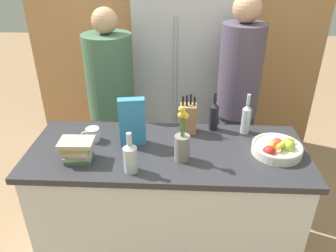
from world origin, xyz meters
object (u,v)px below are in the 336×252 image
object	(u,v)px
bottle_vinegar	(214,115)
refrigerator	(183,76)
fruit_bowl	(277,148)
flower_vase	(182,143)
knife_block	(188,118)
coffee_mug	(92,134)
cereal_box	(132,122)
book_stack	(78,150)
bottle_wine	(130,157)
person_in_blue	(237,95)
bottle_oil	(246,118)
person_at_sink	(112,101)

from	to	relation	value
bottle_vinegar	refrigerator	bearing A→B (deg)	103.21
fruit_bowl	flower_vase	xyz separation A→B (m)	(-0.58, -0.09, 0.07)
knife_block	coffee_mug	world-z (taller)	knife_block
coffee_mug	knife_block	bearing A→B (deg)	13.15
cereal_box	coffee_mug	size ratio (longest dim) A/B	2.62
book_stack	bottle_vinegar	bearing A→B (deg)	26.98
book_stack	flower_vase	bearing A→B (deg)	3.59
book_stack	bottle_wine	xyz separation A→B (m)	(0.33, -0.09, 0.03)
refrigerator	coffee_mug	size ratio (longest dim) A/B	15.52
flower_vase	bottle_wine	distance (m)	0.32
refrigerator	person_in_blue	size ratio (longest dim) A/B	1.07
knife_block	cereal_box	size ratio (longest dim) A/B	0.87
book_stack	bottle_wine	world-z (taller)	bottle_wine
bottle_oil	book_stack	bearing A→B (deg)	-159.44
knife_block	flower_vase	distance (m)	0.34
refrigerator	fruit_bowl	world-z (taller)	refrigerator
coffee_mug	bottle_wine	world-z (taller)	bottle_wine
coffee_mug	book_stack	xyz separation A→B (m)	(-0.03, -0.23, 0.03)
refrigerator	person_in_blue	world-z (taller)	refrigerator
bottle_oil	bottle_wine	distance (m)	0.86
cereal_box	book_stack	distance (m)	0.37
knife_block	person_in_blue	size ratio (longest dim) A/B	0.16
bottle_oil	person_at_sink	xyz separation A→B (m)	(-1.01, 0.42, -0.09)
refrigerator	flower_vase	distance (m)	1.33
bottle_vinegar	person_at_sink	world-z (taller)	person_at_sink
coffee_mug	bottle_vinegar	size ratio (longest dim) A/B	0.43
coffee_mug	person_at_sink	bearing A→B (deg)	89.16
knife_block	refrigerator	bearing A→B (deg)	92.66
flower_vase	fruit_bowl	bearing A→B (deg)	8.88
flower_vase	coffee_mug	world-z (taller)	flower_vase
knife_block	person_in_blue	bearing A→B (deg)	47.38
bottle_wine	person_in_blue	distance (m)	1.14
person_in_blue	bottle_vinegar	bearing A→B (deg)	-135.94
bottle_wine	person_in_blue	bearing A→B (deg)	51.40
flower_vase	coffee_mug	size ratio (longest dim) A/B	2.97
bottle_oil	bottle_vinegar	bearing A→B (deg)	171.83
bottle_oil	bottle_wine	world-z (taller)	bottle_oil
bottle_oil	fruit_bowl	bearing A→B (deg)	-59.28
cereal_box	bottle_vinegar	size ratio (longest dim) A/B	1.13
bottle_vinegar	person_at_sink	bearing A→B (deg)	153.74
cereal_box	bottle_vinegar	bearing A→B (deg)	22.27
flower_vase	cereal_box	size ratio (longest dim) A/B	1.13
flower_vase	cereal_box	world-z (taller)	flower_vase
knife_block	person_in_blue	world-z (taller)	person_in_blue
fruit_bowl	coffee_mug	distance (m)	1.18
person_in_blue	refrigerator	bearing A→B (deg)	110.85
refrigerator	person_at_sink	distance (m)	0.80
knife_block	coffee_mug	size ratio (longest dim) A/B	2.29
bottle_oil	person_in_blue	world-z (taller)	person_in_blue
refrigerator	coffee_mug	xyz separation A→B (m)	(-0.58, -1.14, 0.00)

